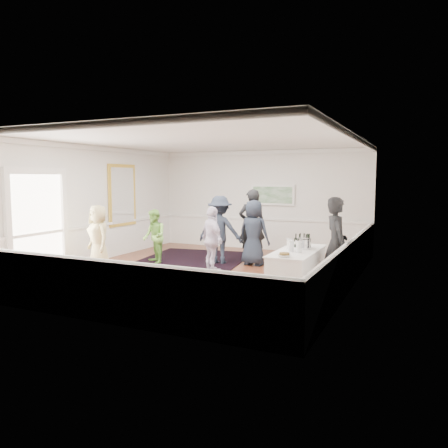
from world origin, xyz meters
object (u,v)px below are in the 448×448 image
at_px(guest_navy, 254,233).
at_px(nut_bowl, 284,255).
at_px(guest_dark_a, 220,230).
at_px(guest_dark_b, 252,225).
at_px(bartender, 336,244).
at_px(guest_tan, 99,238).
at_px(guest_green, 154,236).
at_px(serving_table, 297,270).
at_px(ice_bucket, 304,244).
at_px(guest_lilac, 212,240).

relative_size(guest_navy, nut_bowl, 7.03).
distance_m(guest_dark_a, guest_navy, 0.93).
bearing_deg(guest_dark_b, bartender, 113.29).
bearing_deg(guest_tan, guest_dark_a, 66.93).
bearing_deg(bartender, guest_dark_b, 21.89).
bearing_deg(bartender, guest_dark_a, 36.48).
height_order(guest_tan, guest_dark_a, guest_dark_a).
xyz_separation_m(guest_dark_b, guest_navy, (0.23, -0.47, -0.14)).
relative_size(guest_green, nut_bowl, 5.95).
distance_m(serving_table, nut_bowl, 0.96).
bearing_deg(guest_navy, guest_dark_b, -58.26).
height_order(bartender, guest_dark_b, guest_dark_b).
xyz_separation_m(bartender, guest_dark_a, (-3.38, 1.53, -0.05)).
xyz_separation_m(ice_bucket, nut_bowl, (-0.11, -1.05, -0.08)).
bearing_deg(guest_tan, bartender, 30.95).
bearing_deg(guest_dark_a, guest_dark_b, -142.75).
relative_size(guest_lilac, guest_dark_b, 0.81).
xyz_separation_m(guest_dark_a, nut_bowl, (2.64, -2.74, -0.05)).
bearing_deg(ice_bucket, nut_bowl, -96.02).
bearing_deg(serving_table, guest_green, 164.73).
height_order(guest_lilac, guest_dark_a, guest_dark_a).
height_order(guest_lilac, guest_dark_b, guest_dark_b).
height_order(guest_green, guest_dark_a, guest_dark_a).
bearing_deg(nut_bowl, ice_bucket, 83.98).
height_order(bartender, guest_lilac, bartender).
xyz_separation_m(guest_tan, guest_navy, (3.26, 2.28, 0.05)).
bearing_deg(nut_bowl, bartender, 58.78).
xyz_separation_m(serving_table, guest_green, (-4.30, 1.17, 0.32)).
height_order(bartender, ice_bucket, bartender).
bearing_deg(guest_navy, guest_lilac, 72.12).
bearing_deg(serving_table, guest_navy, 130.24).
distance_m(serving_table, bartender, 0.97).
relative_size(guest_green, ice_bucket, 5.66).
bearing_deg(guest_dark_b, guest_lilac, 51.31).
distance_m(guest_dark_a, guest_dark_b, 0.94).
relative_size(bartender, guest_lilac, 1.19).
xyz_separation_m(bartender, guest_dark_b, (-2.70, 2.18, 0.04)).
distance_m(guest_lilac, nut_bowl, 2.81).
relative_size(guest_lilac, guest_navy, 0.93).
distance_m(guest_green, ice_bucket, 4.50).
distance_m(serving_table, guest_lilac, 2.48).
bearing_deg(bartender, nut_bowl, 119.58).
height_order(guest_lilac, ice_bucket, guest_lilac).
distance_m(bartender, guest_lilac, 3.07).
xyz_separation_m(guest_tan, guest_dark_a, (2.36, 2.10, 0.09)).
relative_size(guest_green, guest_dark_b, 0.73).
height_order(bartender, guest_green, bartender).
relative_size(guest_dark_a, guest_dark_b, 0.91).
relative_size(guest_tan, guest_dark_a, 0.90).
bearing_deg(guest_lilac, guest_green, 25.93).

